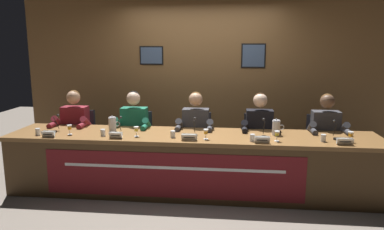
{
  "coord_description": "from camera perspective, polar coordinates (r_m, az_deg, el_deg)",
  "views": [
    {
      "loc": [
        0.48,
        -4.44,
        1.87
      ],
      "look_at": [
        0.0,
        0.0,
        1.01
      ],
      "focal_mm": 33.98,
      "sensor_mm": 36.0,
      "label": 1
    }
  ],
  "objects": [
    {
      "name": "ground_plane",
      "position": [
        4.84,
        0.0,
        -11.8
      ],
      "size": [
        12.0,
        12.0,
        0.0
      ],
      "primitive_type": "plane",
      "color": "#70665B"
    },
    {
      "name": "wall_back_panelled",
      "position": [
        6.0,
        1.57,
        5.47
      ],
      "size": [
        5.88,
        0.14,
        2.6
      ],
      "color": "brown",
      "rests_on": "ground_plane"
    },
    {
      "name": "conference_table",
      "position": [
        4.54,
        -0.26,
        -6.19
      ],
      "size": [
        4.68,
        0.84,
        0.76
      ],
      "color": "brown",
      "rests_on": "ground_plane"
    },
    {
      "name": "chair_far_left",
      "position": [
        5.69,
        -17.15,
        -4.06
      ],
      "size": [
        0.44,
        0.44,
        0.91
      ],
      "color": "black",
      "rests_on": "ground_plane"
    },
    {
      "name": "panelist_far_left",
      "position": [
        5.45,
        -18.14,
        -1.76
      ],
      "size": [
        0.51,
        0.48,
        1.24
      ],
      "color": "black",
      "rests_on": "ground_plane"
    },
    {
      "name": "nameplate_far_left",
      "position": [
        4.79,
        -21.61,
        -2.79
      ],
      "size": [
        0.16,
        0.06,
        0.08
      ],
      "color": "white",
      "rests_on": "conference_table"
    },
    {
      "name": "juice_glass_far_left",
      "position": [
        4.83,
        -18.66,
        -1.93
      ],
      "size": [
        0.06,
        0.06,
        0.12
      ],
      "color": "white",
      "rests_on": "conference_table"
    },
    {
      "name": "water_cup_far_left",
      "position": [
        4.95,
        -23.04,
        -2.48
      ],
      "size": [
        0.06,
        0.06,
        0.08
      ],
      "color": "silver",
      "rests_on": "conference_table"
    },
    {
      "name": "microphone_far_left",
      "position": [
        5.06,
        -20.59,
        -1.61
      ],
      "size": [
        0.06,
        0.17,
        0.22
      ],
      "color": "black",
      "rests_on": "conference_table"
    },
    {
      "name": "chair_left",
      "position": [
        5.41,
        -8.58,
        -4.46
      ],
      "size": [
        0.44,
        0.44,
        0.91
      ],
      "color": "black",
      "rests_on": "ground_plane"
    },
    {
      "name": "panelist_left",
      "position": [
        5.16,
        -9.23,
        -2.06
      ],
      "size": [
        0.51,
        0.48,
        1.24
      ],
      "color": "black",
      "rests_on": "ground_plane"
    },
    {
      "name": "nameplate_left",
      "position": [
        4.49,
        -11.89,
        -3.14
      ],
      "size": [
        0.16,
        0.06,
        0.08
      ],
      "color": "white",
      "rests_on": "conference_table"
    },
    {
      "name": "juice_glass_left",
      "position": [
        4.53,
        -8.74,
        -2.29
      ],
      "size": [
        0.06,
        0.06,
        0.12
      ],
      "color": "white",
      "rests_on": "conference_table"
    },
    {
      "name": "water_cup_left",
      "position": [
        4.65,
        -13.8,
        -2.74
      ],
      "size": [
        0.06,
        0.06,
        0.08
      ],
      "color": "silver",
      "rests_on": "conference_table"
    },
    {
      "name": "microphone_left",
      "position": [
        4.69,
        -11.37,
        -2.07
      ],
      "size": [
        0.06,
        0.17,
        0.22
      ],
      "color": "black",
      "rests_on": "conference_table"
    },
    {
      "name": "chair_center",
      "position": [
        5.26,
        0.71,
        -4.78
      ],
      "size": [
        0.44,
        0.44,
        0.91
      ],
      "color": "black",
      "rests_on": "ground_plane"
    },
    {
      "name": "panelist_center",
      "position": [
        5.0,
        0.5,
        -2.33
      ],
      "size": [
        0.51,
        0.48,
        1.24
      ],
      "color": "black",
      "rests_on": "ground_plane"
    },
    {
      "name": "nameplate_center",
      "position": [
        4.3,
        -0.48,
        -3.51
      ],
      "size": [
        0.19,
        0.06,
        0.08
      ],
      "color": "white",
      "rests_on": "conference_table"
    },
    {
      "name": "juice_glass_center",
      "position": [
        4.35,
        2.18,
        -2.73
      ],
      "size": [
        0.06,
        0.06,
        0.12
      ],
      "color": "white",
      "rests_on": "conference_table"
    },
    {
      "name": "water_cup_center",
      "position": [
        4.44,
        -3.02,
        -3.07
      ],
      "size": [
        0.06,
        0.06,
        0.08
      ],
      "color": "silver",
      "rests_on": "conference_table"
    },
    {
      "name": "microphone_center",
      "position": [
        4.53,
        0.35,
        -2.31
      ],
      "size": [
        0.06,
        0.17,
        0.22
      ],
      "color": "black",
      "rests_on": "conference_table"
    },
    {
      "name": "chair_right",
      "position": [
        5.25,
        10.29,
        -4.98
      ],
      "size": [
        0.44,
        0.44,
        0.91
      ],
      "color": "black",
      "rests_on": "ground_plane"
    },
    {
      "name": "panelist_right",
      "position": [
        4.99,
        10.56,
        -2.54
      ],
      "size": [
        0.51,
        0.48,
        1.24
      ],
      "color": "black",
      "rests_on": "ground_plane"
    },
    {
      "name": "nameplate_right",
      "position": [
        4.26,
        10.94,
        -3.83
      ],
      "size": [
        0.18,
        0.06,
        0.08
      ],
      "color": "white",
      "rests_on": "conference_table"
    },
    {
      "name": "juice_glass_right",
      "position": [
        4.37,
        13.19,
        -2.93
      ],
      "size": [
        0.06,
        0.06,
        0.12
      ],
      "color": "white",
      "rests_on": "conference_table"
    },
    {
      "name": "water_cup_right",
      "position": [
        4.33,
        9.46,
        -3.58
      ],
      "size": [
        0.06,
        0.06,
        0.08
      ],
      "color": "silver",
      "rests_on": "conference_table"
    },
    {
      "name": "microphone_right",
      "position": [
        4.56,
        11.22,
        -2.43
      ],
      "size": [
        0.06,
        0.17,
        0.22
      ],
      "color": "black",
      "rests_on": "conference_table"
    },
    {
      "name": "chair_far_right",
      "position": [
        5.39,
        19.65,
        -5.04
      ],
      "size": [
        0.44,
        0.44,
        0.91
      ],
      "color": "black",
      "rests_on": "ground_plane"
    },
    {
      "name": "panelist_far_right",
      "position": [
        5.14,
        20.35,
        -2.67
      ],
      "size": [
        0.51,
        0.48,
        1.24
      ],
      "color": "black",
      "rests_on": "ground_plane"
    },
    {
      "name": "nameplate_far_right",
      "position": [
        4.46,
        22.88,
        -3.84
      ],
      "size": [
        0.18,
        0.06,
        0.08
      ],
      "color": "white",
      "rests_on": "conference_table"
    },
    {
      "name": "juice_glass_far_right",
      "position": [
        4.61,
        23.63,
        -2.87
      ],
      "size": [
        0.06,
        0.06,
        0.12
      ],
      "color": "white",
      "rests_on": "conference_table"
    },
    {
      "name": "water_cup_far_right",
      "position": [
        4.53,
        19.91,
        -3.46
      ],
      "size": [
        0.06,
        0.06,
        0.08
      ],
      "color": "silver",
      "rests_on": "conference_table"
    },
    {
      "name": "microphone_far_right",
      "position": [
        4.7,
        21.57,
        -2.61
      ],
      "size": [
        0.06,
        0.17,
        0.22
      ],
      "color": "black",
      "rests_on": "conference_table"
    },
    {
      "name": "water_pitcher_left_side",
      "position": [
        4.85,
        -12.36,
        -1.43
      ],
      "size": [
        0.15,
        0.1,
        0.21
      ],
      "color": "silver",
      "rests_on": "conference_table"
    },
    {
      "name": "water_pitcher_right_side",
      "position": [
        4.67,
        13.08,
        -1.93
      ],
      "size": [
        0.15,
        0.1,
        0.21
      ],
      "color": "silver",
      "rests_on": "conference_table"
    }
  ]
}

